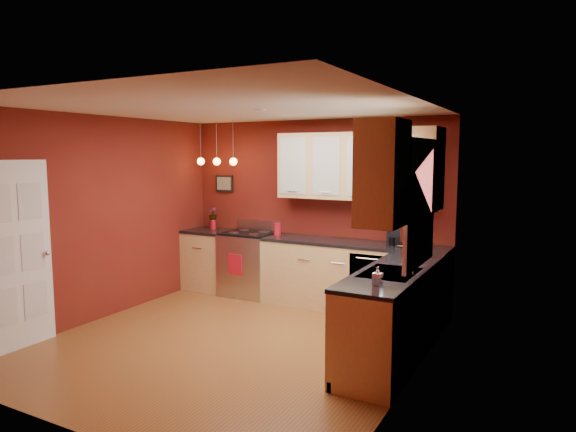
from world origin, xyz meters
The scene contains 27 objects.
floor centered at (0.00, 0.00, 0.00)m, with size 4.20×4.20×0.00m, color brown.
ceiling centered at (0.00, 0.00, 2.60)m, with size 4.00×4.20×0.02m, color beige.
wall_back centered at (0.00, 2.10, 1.30)m, with size 4.00×0.02×2.60m, color maroon.
wall_front centered at (0.00, -2.10, 1.30)m, with size 4.00×0.02×2.60m, color maroon.
wall_left centered at (-2.00, 0.00, 1.30)m, with size 0.02×4.20×2.60m, color maroon.
wall_right centered at (2.00, 0.00, 1.30)m, with size 0.02×4.20×2.60m, color maroon.
base_cabinets_back_left centered at (-1.65, 1.80, 0.45)m, with size 0.70×0.60×0.90m, color #D8B574.
base_cabinets_back_right centered at (0.73, 1.80, 0.45)m, with size 2.54×0.60×0.90m, color #D8B574.
base_cabinets_right centered at (1.70, 0.45, 0.45)m, with size 0.60×2.10×0.90m, color #D8B574.
counter_back_left centered at (-1.65, 1.80, 0.92)m, with size 0.70×0.62×0.04m, color black.
counter_back_right centered at (0.73, 1.80, 0.92)m, with size 2.54×0.62×0.04m, color black.
counter_right centered at (1.70, 0.45, 0.92)m, with size 0.62×2.10×0.04m, color black.
gas_range centered at (-0.92, 1.80, 0.48)m, with size 0.76×0.64×1.11m.
dishwasher_front centered at (1.10, 1.51, 0.45)m, with size 0.60×0.02×0.80m, color #B6B6BA.
sink centered at (1.70, 0.30, 0.92)m, with size 0.50×0.70×0.33m.
window centered at (1.97, 0.30, 1.69)m, with size 0.06×1.02×1.22m.
door_left_wall centered at (-1.97, -1.20, 1.03)m, with size 0.12×0.82×2.05m.
upper_cabinets_back centered at (0.60, 1.93, 1.95)m, with size 2.00×0.35×0.90m, color #D8B574.
upper_cabinets_right centered at (1.82, 0.32, 1.95)m, with size 0.35×1.95×0.90m, color #D8B574.
wall_picture centered at (-1.55, 2.08, 1.65)m, with size 0.32×0.03×0.26m, color black.
pendant_lights centered at (-1.45, 1.75, 2.01)m, with size 0.71×0.11×0.66m.
red_canister centered at (-0.45, 1.83, 1.03)m, with size 0.12×0.12×0.18m.
red_vase centered at (-1.64, 1.88, 1.02)m, with size 0.09×0.09×0.15m, color #AD1220.
flowers centered at (-1.64, 1.88, 1.18)m, with size 0.12×0.12×0.21m, color #AD1220.
coffee_maker centered at (1.27, 1.82, 1.05)m, with size 0.20×0.19×0.23m.
soap_pump centered at (1.75, -0.25, 1.02)m, with size 0.08×0.08×0.17m, color silver.
dish_towel centered at (-0.95, 1.47, 0.52)m, with size 0.23×0.02×0.31m, color #AD1220.
Camera 1 is at (3.17, -4.59, 2.11)m, focal length 32.00 mm.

